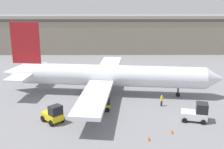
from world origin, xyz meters
TOP-DOWN VIEW (x-y plane):
  - ground_plane at (0.00, 0.00)m, footprint 400.00×400.00m
  - terminal_building at (0.93, 37.07)m, footprint 96.09×11.19m
  - airplane at (-1.02, 0.11)m, footprint 36.68×31.73m
  - ground_crew_worker at (7.33, -5.26)m, footprint 0.38×0.38m
  - baggage_tug at (11.00, -10.36)m, footprint 3.66×2.77m
  - belt_loader_truck at (-1.58, -6.74)m, footprint 2.95×2.07m
  - pushback_tug at (-7.63, -10.69)m, footprint 3.32×3.32m
  - safety_cone_near at (7.11, -13.85)m, footprint 0.36×0.36m
  - safety_cone_far at (4.11, -15.53)m, footprint 0.36×0.36m

SIDE VIEW (x-z plane):
  - ground_plane at x=0.00m, z-range 0.00..0.00m
  - safety_cone_near at x=7.11m, z-range 0.00..0.55m
  - safety_cone_far at x=4.11m, z-range 0.00..0.55m
  - belt_loader_truck at x=-1.58m, z-range -0.05..1.89m
  - ground_crew_worker at x=7.33m, z-range 0.06..1.78m
  - pushback_tug at x=-7.63m, z-range -0.11..2.32m
  - baggage_tug at x=11.00m, z-range -0.13..2.40m
  - airplane at x=-1.02m, z-range -2.68..9.12m
  - terminal_building at x=0.93m, z-range 0.01..9.75m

